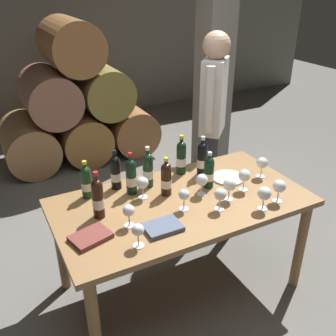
# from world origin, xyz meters

# --- Properties ---
(ground_plane) EXTENTS (14.00, 14.00, 0.00)m
(ground_plane) POSITION_xyz_m (0.00, 0.00, 0.00)
(ground_plane) COLOR #66635E
(cellar_back_wall) EXTENTS (10.00, 0.24, 2.80)m
(cellar_back_wall) POSITION_xyz_m (0.00, 4.20, 1.40)
(cellar_back_wall) COLOR slate
(cellar_back_wall) RESTS_ON ground_plane
(barrel_stack) EXTENTS (1.86, 0.90, 1.69)m
(barrel_stack) POSITION_xyz_m (0.00, 2.60, 0.66)
(barrel_stack) COLOR olive
(barrel_stack) RESTS_ON ground_plane
(stone_pillar) EXTENTS (0.32, 0.32, 2.60)m
(stone_pillar) POSITION_xyz_m (1.30, 1.60, 1.30)
(stone_pillar) COLOR slate
(stone_pillar) RESTS_ON ground_plane
(dining_table) EXTENTS (1.70, 0.90, 0.76)m
(dining_table) POSITION_xyz_m (0.00, 0.00, 0.67)
(dining_table) COLOR olive
(dining_table) RESTS_ON ground_plane
(wine_bottle_0) EXTENTS (0.07, 0.07, 0.31)m
(wine_bottle_0) POSITION_xyz_m (0.19, 0.34, 0.89)
(wine_bottle_0) COLOR black
(wine_bottle_0) RESTS_ON dining_table
(wine_bottle_1) EXTENTS (0.07, 0.07, 0.31)m
(wine_bottle_1) POSITION_xyz_m (0.31, 0.25, 0.89)
(wine_bottle_1) COLOR black
(wine_bottle_1) RESTS_ON dining_table
(wine_bottle_2) EXTENTS (0.07, 0.07, 0.32)m
(wine_bottle_2) POSITION_xyz_m (-0.55, 0.07, 0.90)
(wine_bottle_2) COLOR black
(wine_bottle_2) RESTS_ON dining_table
(wine_bottle_3) EXTENTS (0.07, 0.07, 0.31)m
(wine_bottle_3) POSITION_xyz_m (-0.12, 0.28, 0.89)
(wine_bottle_3) COLOR #19381E
(wine_bottle_3) RESTS_ON dining_table
(wine_bottle_4) EXTENTS (0.07, 0.07, 0.28)m
(wine_bottle_4) POSITION_xyz_m (-0.06, 0.11, 0.88)
(wine_bottle_4) COLOR black
(wine_bottle_4) RESTS_ON dining_table
(wine_bottle_5) EXTENTS (0.07, 0.07, 0.29)m
(wine_bottle_5) POSITION_xyz_m (-0.33, 0.35, 0.89)
(wine_bottle_5) COLOR black
(wine_bottle_5) RESTS_ON dining_table
(wine_bottle_6) EXTENTS (0.07, 0.07, 0.27)m
(wine_bottle_6) POSITION_xyz_m (-0.55, 0.33, 0.88)
(wine_bottle_6) COLOR #19381E
(wine_bottle_6) RESTS_ON dining_table
(wine_bottle_7) EXTENTS (0.07, 0.07, 0.31)m
(wine_bottle_7) POSITION_xyz_m (-0.26, 0.24, 0.89)
(wine_bottle_7) COLOR black
(wine_bottle_7) RESTS_ON dining_table
(wine_bottle_8) EXTENTS (0.07, 0.07, 0.27)m
(wine_bottle_8) POSITION_xyz_m (0.25, 0.07, 0.88)
(wine_bottle_8) COLOR black
(wine_bottle_8) RESTS_ON dining_table
(wine_glass_0) EXTENTS (0.09, 0.09, 0.16)m
(wine_glass_0) POSITION_xyz_m (0.55, -0.31, 0.87)
(wine_glass_0) COLOR white
(wine_glass_0) RESTS_ON dining_table
(wine_glass_1) EXTENTS (0.08, 0.08, 0.15)m
(wine_glass_1) POSITION_xyz_m (0.16, -0.21, 0.87)
(wine_glass_1) COLOR white
(wine_glass_1) RESTS_ON dining_table
(wine_glass_2) EXTENTS (0.07, 0.07, 0.15)m
(wine_glass_2) POSITION_xyz_m (-0.04, -0.11, 0.86)
(wine_glass_2) COLOR white
(wine_glass_2) RESTS_ON dining_table
(wine_glass_3) EXTENTS (0.08, 0.08, 0.16)m
(wine_glass_3) POSITION_xyz_m (-0.22, 0.15, 0.87)
(wine_glass_3) COLOR white
(wine_glass_3) RESTS_ON dining_table
(wine_glass_4) EXTENTS (0.07, 0.07, 0.14)m
(wine_glass_4) POSITION_xyz_m (-0.45, -0.31, 0.86)
(wine_glass_4) COLOR white
(wine_glass_4) RESTS_ON dining_table
(wine_glass_5) EXTENTS (0.09, 0.09, 0.16)m
(wine_glass_5) POSITION_xyz_m (0.28, -0.14, 0.87)
(wine_glass_5) COLOR white
(wine_glass_5) RESTS_ON dining_table
(wine_glass_6) EXTENTS (0.09, 0.09, 0.16)m
(wine_glass_6) POSITION_xyz_m (0.45, -0.09, 0.87)
(wine_glass_6) COLOR white
(wine_glass_6) RESTS_ON dining_table
(wine_glass_7) EXTENTS (0.09, 0.09, 0.16)m
(wine_glass_7) POSITION_xyz_m (0.41, -0.34, 0.87)
(wine_glass_7) COLOR white
(wine_glass_7) RESTS_ON dining_table
(wine_glass_8) EXTENTS (0.08, 0.08, 0.16)m
(wine_glass_8) POSITION_xyz_m (0.68, 0.01, 0.87)
(wine_glass_8) COLOR white
(wine_glass_8) RESTS_ON dining_table
(wine_glass_9) EXTENTS (0.08, 0.08, 0.16)m
(wine_glass_9) POSITION_xyz_m (0.15, 0.00, 0.87)
(wine_glass_9) COLOR white
(wine_glass_9) RESTS_ON dining_table
(wine_glass_10) EXTENTS (0.07, 0.07, 0.15)m
(wine_glass_10) POSITION_xyz_m (-0.43, -0.11, 0.86)
(wine_glass_10) COLOR white
(wine_glass_10) RESTS_ON dining_table
(tasting_notebook) EXTENTS (0.22, 0.16, 0.03)m
(tasting_notebook) POSITION_xyz_m (-0.26, -0.23, 0.77)
(tasting_notebook) COLOR #4C5670
(tasting_notebook) RESTS_ON dining_table
(leather_ledger) EXTENTS (0.25, 0.21, 0.03)m
(leather_ledger) POSITION_xyz_m (-0.67, -0.13, 0.77)
(leather_ledger) COLOR brown
(leather_ledger) RESTS_ON dining_table
(serving_plate) EXTENTS (0.24, 0.24, 0.01)m
(serving_plate) POSITION_xyz_m (0.45, 0.10, 0.77)
(serving_plate) COLOR white
(serving_plate) RESTS_ON dining_table
(sommelier_presenting) EXTENTS (0.37, 0.38, 1.72)m
(sommelier_presenting) POSITION_xyz_m (0.73, 0.75, 1.04)
(sommelier_presenting) COLOR #383842
(sommelier_presenting) RESTS_ON ground_plane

